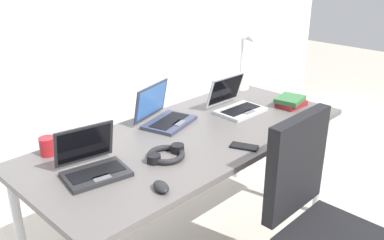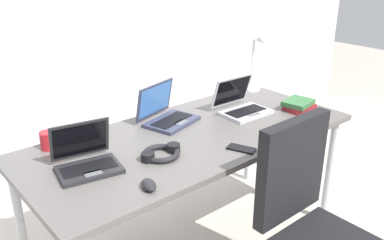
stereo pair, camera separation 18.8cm
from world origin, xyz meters
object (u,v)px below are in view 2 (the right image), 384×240
object	(u,v)px
book_stack	(299,105)
cell_phone	(241,149)
desk_lamp	(256,63)
laptop_center	(167,115)
laptop_far_corner	(241,106)
coffee_mug	(48,140)
laptop_by_keyboard	(86,160)
headphones	(161,153)
computer_mouse	(149,185)

from	to	relation	value
book_stack	cell_phone	bearing A→B (deg)	-166.73
desk_lamp	laptop_center	bearing A→B (deg)	-175.96
laptop_far_corner	desk_lamp	bearing A→B (deg)	31.20
desk_lamp	coffee_mug	bearing A→B (deg)	178.31
laptop_far_corner	coffee_mug	xyz separation A→B (m)	(-1.08, 0.27, 0.00)
desk_lamp	cell_phone	size ratio (longest dim) A/B	2.94
laptop_center	book_stack	bearing A→B (deg)	-26.09
desk_lamp	laptop_far_corner	bearing A→B (deg)	-148.80
book_stack	coffee_mug	world-z (taller)	coffee_mug
laptop_by_keyboard	book_stack	bearing A→B (deg)	-6.68
laptop_by_keyboard	book_stack	xyz separation A→B (m)	(1.33, -0.16, -0.01)
cell_phone	desk_lamp	bearing A→B (deg)	15.08
laptop_by_keyboard	laptop_center	size ratio (longest dim) A/B	0.89
laptop_far_corner	headphones	xyz separation A→B (m)	(-0.71, -0.15, -0.03)
laptop_by_keyboard	book_stack	distance (m)	1.34
laptop_center	computer_mouse	bearing A→B (deg)	-132.71
computer_mouse	desk_lamp	bearing A→B (deg)	40.72
book_stack	laptop_by_keyboard	bearing A→B (deg)	173.32
laptop_center	cell_phone	size ratio (longest dim) A/B	2.54
cell_phone	coffee_mug	world-z (taller)	coffee_mug
laptop_by_keyboard	headphones	bearing A→B (deg)	-19.88
laptop_far_corner	laptop_center	size ratio (longest dim) A/B	0.85
desk_lamp	book_stack	size ratio (longest dim) A/B	1.97
laptop_center	book_stack	xyz separation A→B (m)	(0.74, -0.36, -0.01)
laptop_center	desk_lamp	bearing A→B (deg)	4.04
laptop_by_keyboard	cell_phone	world-z (taller)	laptop_by_keyboard
laptop_far_corner	laptop_center	distance (m)	0.46
computer_mouse	cell_phone	bearing A→B (deg)	16.92
computer_mouse	coffee_mug	world-z (taller)	coffee_mug
laptop_by_keyboard	computer_mouse	size ratio (longest dim) A/B	3.21
cell_phone	headphones	bearing A→B (deg)	127.18
laptop_far_corner	book_stack	world-z (taller)	laptop_far_corner
book_stack	laptop_center	bearing A→B (deg)	153.91
laptop_far_corner	computer_mouse	size ratio (longest dim) A/B	3.04
desk_lamp	cell_phone	distance (m)	0.95
computer_mouse	book_stack	size ratio (longest dim) A/B	0.47
laptop_far_corner	book_stack	size ratio (longest dim) A/B	1.44
computer_mouse	coffee_mug	distance (m)	0.64
cell_phone	headphones	xyz separation A→B (m)	(-0.34, 0.20, 0.01)
laptop_by_keyboard	laptop_center	bearing A→B (deg)	18.90
laptop_far_corner	cell_phone	size ratio (longest dim) A/B	2.15
book_stack	desk_lamp	bearing A→B (deg)	80.75
laptop_center	book_stack	world-z (taller)	laptop_center
laptop_by_keyboard	laptop_center	xyz separation A→B (m)	(0.60, 0.20, 0.00)
desk_lamp	laptop_center	world-z (taller)	desk_lamp
desk_lamp	cell_phone	world-z (taller)	desk_lamp
laptop_center	cell_phone	world-z (taller)	laptop_center
laptop_far_corner	headphones	size ratio (longest dim) A/B	1.36
laptop_far_corner	laptop_by_keyboard	world-z (taller)	laptop_far_corner
laptop_center	cell_phone	bearing A→B (deg)	-82.50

